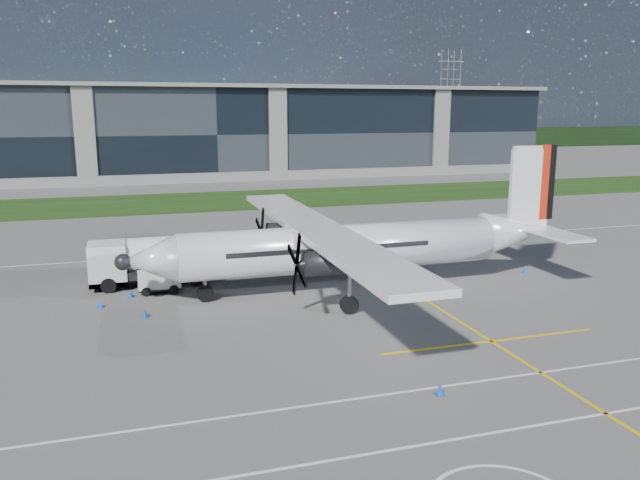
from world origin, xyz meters
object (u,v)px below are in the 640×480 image
(safety_cone_portwing, at_px, (440,389))
(safety_cone_stbdwing, at_px, (261,241))
(safety_cone_tail, at_px, (525,269))
(baggage_tug, at_px, (159,279))
(safety_cone_fwd, at_px, (100,304))
(fuel_tanker_truck, at_px, (143,262))
(safety_cone_nose_port, at_px, (145,313))
(ground_crew_person, at_px, (204,285))
(pylon_east, at_px, (450,99))
(safety_cone_nose_stbd, at_px, (131,293))
(turboprop_aircraft, at_px, (357,220))

(safety_cone_portwing, bearing_deg, safety_cone_stbdwing, 91.77)
(safety_cone_portwing, bearing_deg, safety_cone_tail, 46.29)
(baggage_tug, relative_size, safety_cone_fwd, 5.66)
(fuel_tanker_truck, height_order, baggage_tug, fuel_tanker_truck)
(safety_cone_tail, distance_m, safety_cone_stbdwing, 22.10)
(safety_cone_nose_port, bearing_deg, ground_crew_person, 33.93)
(pylon_east, distance_m, ground_crew_person, 173.51)
(safety_cone_fwd, xyz_separation_m, safety_cone_nose_port, (2.48, -2.58, 0.00))
(safety_cone_fwd, bearing_deg, pylon_east, 55.01)
(ground_crew_person, relative_size, safety_cone_fwd, 3.61)
(safety_cone_portwing, relative_size, safety_cone_stbdwing, 1.00)
(safety_cone_nose_stbd, distance_m, safety_cone_portwing, 21.53)
(safety_cone_nose_port, bearing_deg, fuel_tanker_truck, 88.56)
(baggage_tug, distance_m, safety_cone_portwing, 21.23)
(ground_crew_person, bearing_deg, baggage_tug, 46.08)
(turboprop_aircraft, xyz_separation_m, ground_crew_person, (-9.77, 0.52, -3.65))
(ground_crew_person, bearing_deg, pylon_east, -33.04)
(safety_cone_fwd, xyz_separation_m, safety_cone_stbdwing, (12.78, 14.73, 0.00))
(safety_cone_portwing, height_order, safety_cone_stbdwing, same)
(fuel_tanker_truck, bearing_deg, ground_crew_person, -52.10)
(pylon_east, xyz_separation_m, safety_cone_tail, (-72.24, -144.85, -14.75))
(fuel_tanker_truck, relative_size, safety_cone_nose_stbd, 17.11)
(pylon_east, bearing_deg, fuel_tanker_truck, -125.09)
(safety_cone_stbdwing, bearing_deg, safety_cone_fwd, -130.94)
(turboprop_aircraft, bearing_deg, ground_crew_person, 176.97)
(ground_crew_person, xyz_separation_m, safety_cone_nose_stbd, (-4.37, 1.77, -0.65))
(safety_cone_fwd, distance_m, safety_cone_nose_stbd, 2.38)
(fuel_tanker_truck, relative_size, safety_cone_nose_port, 17.11)
(safety_cone_fwd, xyz_separation_m, safety_cone_nose_stbd, (1.74, 1.62, 0.00))
(turboprop_aircraft, distance_m, fuel_tanker_truck, 14.43)
(fuel_tanker_truck, height_order, safety_cone_nose_stbd, fuel_tanker_truck)
(ground_crew_person, height_order, safety_cone_stbdwing, ground_crew_person)
(fuel_tanker_truck, bearing_deg, safety_cone_portwing, -61.64)
(safety_cone_stbdwing, bearing_deg, turboprop_aircraft, -78.62)
(safety_cone_nose_stbd, bearing_deg, safety_cone_tail, -4.41)
(baggage_tug, xyz_separation_m, safety_cone_nose_port, (-1.05, -4.94, -0.60))
(ground_crew_person, bearing_deg, turboprop_aircraft, -92.76)
(ground_crew_person, height_order, safety_cone_tail, ground_crew_person)
(fuel_tanker_truck, xyz_separation_m, safety_cone_nose_port, (-0.17, -6.87, -1.35))
(baggage_tug, height_order, safety_cone_nose_port, baggage_tug)
(pylon_east, bearing_deg, baggage_tug, -124.48)
(pylon_east, height_order, turboprop_aircraft, pylon_east)
(safety_cone_nose_port, relative_size, safety_cone_stbdwing, 1.00)
(safety_cone_nose_stbd, relative_size, safety_cone_portwing, 1.00)
(fuel_tanker_truck, xyz_separation_m, baggage_tug, (0.88, -1.93, -0.75))
(fuel_tanker_truck, relative_size, baggage_tug, 3.02)
(turboprop_aircraft, height_order, baggage_tug, turboprop_aircraft)
(turboprop_aircraft, distance_m, safety_cone_portwing, 16.32)
(pylon_east, xyz_separation_m, ground_crew_person, (-94.96, -144.53, -14.10))
(pylon_east, xyz_separation_m, fuel_tanker_truck, (-98.41, -140.10, -13.40))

